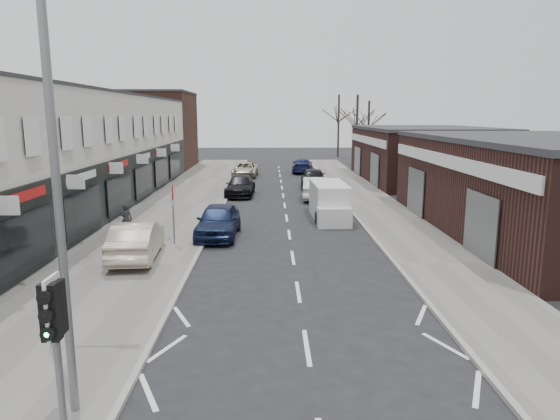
{
  "coord_description": "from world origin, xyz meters",
  "views": [
    {
      "loc": [
        -0.89,
        -9.65,
        5.74
      ],
      "look_at": [
        -0.58,
        6.8,
        2.6
      ],
      "focal_mm": 32.0,
      "sensor_mm": 36.0,
      "label": 1
    }
  ],
  "objects_px": {
    "street_lamp": "(66,179)",
    "parked_car_left_a": "(218,221)",
    "white_van": "(329,202)",
    "parked_car_left_b": "(240,186)",
    "parked_car_right_c": "(302,166)",
    "pedestrian": "(126,219)",
    "parked_car_right_b": "(313,178)",
    "traffic_light": "(54,324)",
    "warning_sign": "(174,197)",
    "parked_car_right_a": "(315,188)",
    "parked_car_left_c": "(245,170)",
    "sedan_on_pavement": "(137,240)"
  },
  "relations": [
    {
      "from": "pedestrian",
      "to": "parked_car_right_a",
      "type": "distance_m",
      "value": 14.75
    },
    {
      "from": "street_lamp",
      "to": "parked_car_left_b",
      "type": "distance_m",
      "value": 27.19
    },
    {
      "from": "street_lamp",
      "to": "parked_car_left_a",
      "type": "distance_m",
      "value": 14.98
    },
    {
      "from": "white_van",
      "to": "parked_car_left_a",
      "type": "xyz_separation_m",
      "value": [
        -5.8,
        -4.23,
        -0.15
      ]
    },
    {
      "from": "parked_car_left_c",
      "to": "parked_car_right_c",
      "type": "xyz_separation_m",
      "value": [
        5.62,
        3.32,
        0.04
      ]
    },
    {
      "from": "parked_car_left_b",
      "to": "parked_car_right_c",
      "type": "bearing_deg",
      "value": 71.02
    },
    {
      "from": "pedestrian",
      "to": "parked_car_left_b",
      "type": "xyz_separation_m",
      "value": [
        4.67,
        12.47,
        -0.17
      ]
    },
    {
      "from": "warning_sign",
      "to": "parked_car_right_c",
      "type": "xyz_separation_m",
      "value": [
        7.48,
        28.57,
        -1.49
      ]
    },
    {
      "from": "traffic_light",
      "to": "parked_car_left_a",
      "type": "height_order",
      "value": "traffic_light"
    },
    {
      "from": "street_lamp",
      "to": "white_van",
      "type": "distance_m",
      "value": 20.25
    },
    {
      "from": "white_van",
      "to": "pedestrian",
      "type": "bearing_deg",
      "value": -158.92
    },
    {
      "from": "white_van",
      "to": "parked_car_right_a",
      "type": "height_order",
      "value": "white_van"
    },
    {
      "from": "parked_car_right_c",
      "to": "parked_car_left_c",
      "type": "bearing_deg",
      "value": 35.6
    },
    {
      "from": "parked_car_right_b",
      "to": "sedan_on_pavement",
      "type": "bearing_deg",
      "value": 69.72
    },
    {
      "from": "white_van",
      "to": "pedestrian",
      "type": "relative_size",
      "value": 3.42
    },
    {
      "from": "pedestrian",
      "to": "parked_car_right_c",
      "type": "xyz_separation_m",
      "value": [
        10.08,
        26.96,
        -0.16
      ]
    },
    {
      "from": "pedestrian",
      "to": "parked_car_left_c",
      "type": "relative_size",
      "value": 0.31
    },
    {
      "from": "pedestrian",
      "to": "parked_car_left_a",
      "type": "relative_size",
      "value": 0.33
    },
    {
      "from": "parked_car_left_a",
      "to": "traffic_light",
      "type": "bearing_deg",
      "value": -91.36
    },
    {
      "from": "traffic_light",
      "to": "parked_car_left_b",
      "type": "bearing_deg",
      "value": 87.33
    },
    {
      "from": "parked_car_left_b",
      "to": "parked_car_right_b",
      "type": "relative_size",
      "value": 1.02
    },
    {
      "from": "street_lamp",
      "to": "pedestrian",
      "type": "height_order",
      "value": "street_lamp"
    },
    {
      "from": "pedestrian",
      "to": "parked_car_left_a",
      "type": "xyz_separation_m",
      "value": [
        4.36,
        0.03,
        -0.09
      ]
    },
    {
      "from": "traffic_light",
      "to": "parked_car_left_c",
      "type": "relative_size",
      "value": 0.64
    },
    {
      "from": "parked_car_left_c",
      "to": "parked_car_right_b",
      "type": "bearing_deg",
      "value": -48.84
    },
    {
      "from": "parked_car_right_b",
      "to": "parked_car_right_c",
      "type": "height_order",
      "value": "parked_car_right_b"
    },
    {
      "from": "parked_car_right_c",
      "to": "pedestrian",
      "type": "bearing_deg",
      "value": 74.55
    },
    {
      "from": "parked_car_right_b",
      "to": "parked_car_right_c",
      "type": "relative_size",
      "value": 0.98
    },
    {
      "from": "street_lamp",
      "to": "parked_car_left_a",
      "type": "relative_size",
      "value": 1.73
    },
    {
      "from": "parked_car_right_b",
      "to": "parked_car_left_c",
      "type": "bearing_deg",
      "value": -48.49
    },
    {
      "from": "parked_car_left_c",
      "to": "street_lamp",
      "type": "bearing_deg",
      "value": -89.25
    },
    {
      "from": "street_lamp",
      "to": "parked_car_left_b",
      "type": "height_order",
      "value": "street_lamp"
    },
    {
      "from": "parked_car_left_c",
      "to": "parked_car_right_a",
      "type": "xyz_separation_m",
      "value": [
        5.5,
        -12.77,
        0.1
      ]
    },
    {
      "from": "traffic_light",
      "to": "white_van",
      "type": "bearing_deg",
      "value": 71.11
    },
    {
      "from": "parked_car_right_a",
      "to": "parked_car_right_b",
      "type": "height_order",
      "value": "parked_car_right_b"
    },
    {
      "from": "pedestrian",
      "to": "white_van",
      "type": "bearing_deg",
      "value": -164.04
    },
    {
      "from": "white_van",
      "to": "pedestrian",
      "type": "distance_m",
      "value": 11.02
    },
    {
      "from": "traffic_light",
      "to": "parked_car_right_c",
      "type": "xyz_separation_m",
      "value": [
        6.72,
        42.58,
        -1.7
      ]
    },
    {
      "from": "parked_car_left_a",
      "to": "parked_car_right_b",
      "type": "height_order",
      "value": "parked_car_right_b"
    },
    {
      "from": "warning_sign",
      "to": "white_van",
      "type": "xyz_separation_m",
      "value": [
        7.56,
        5.86,
        -1.26
      ]
    },
    {
      "from": "warning_sign",
      "to": "parked_car_right_b",
      "type": "height_order",
      "value": "warning_sign"
    },
    {
      "from": "white_van",
      "to": "sedan_on_pavement",
      "type": "relative_size",
      "value": 1.13
    },
    {
      "from": "white_van",
      "to": "parked_car_left_c",
      "type": "xyz_separation_m",
      "value": [
        -5.7,
        19.38,
        -0.27
      ]
    },
    {
      "from": "parked_car_left_b",
      "to": "parked_car_right_a",
      "type": "xyz_separation_m",
      "value": [
        5.29,
        -1.59,
        0.06
      ]
    },
    {
      "from": "traffic_light",
      "to": "white_van",
      "type": "relative_size",
      "value": 0.6
    },
    {
      "from": "street_lamp",
      "to": "parked_car_left_a",
      "type": "xyz_separation_m",
      "value": [
        1.13,
        14.44,
        -3.83
      ]
    },
    {
      "from": "parked_car_left_c",
      "to": "parked_car_right_c",
      "type": "height_order",
      "value": "parked_car_right_c"
    },
    {
      "from": "pedestrian",
      "to": "parked_car_right_c",
      "type": "bearing_deg",
      "value": -117.29
    },
    {
      "from": "parked_car_left_a",
      "to": "parked_car_left_c",
      "type": "bearing_deg",
      "value": 92.06
    },
    {
      "from": "parked_car_left_b",
      "to": "parked_car_right_b",
      "type": "xyz_separation_m",
      "value": [
        5.6,
        3.89,
        0.11
      ]
    }
  ]
}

